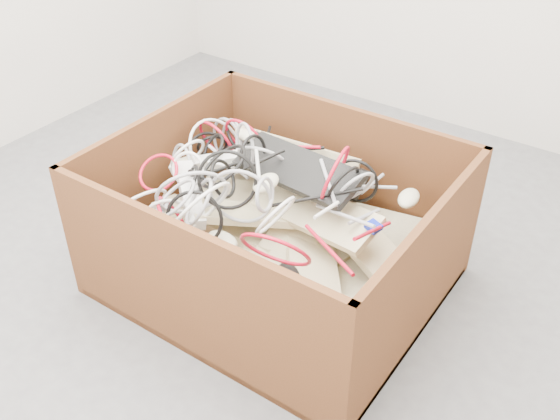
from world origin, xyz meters
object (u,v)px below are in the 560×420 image
Objects in this scene: power_strip_left at (206,162)px; cardboard_box at (273,248)px; power_strip_right at (190,194)px; vga_plug at (373,227)px.

cardboard_box is at bearing -34.50° from power_strip_left.
power_strip_left is at bearing 156.56° from power_strip_right.
power_strip_left is 0.90× the size of power_strip_right.
vga_plug is at bearing -25.88° from power_strip_left.
vga_plug is at bearing 7.34° from cardboard_box.
cardboard_box is at bearing 69.63° from power_strip_right.
power_strip_left is at bearing 170.31° from cardboard_box.
vga_plug is at bearing 57.55° from power_strip_right.
power_strip_right is (-0.25, -0.14, 0.21)m from cardboard_box.
vga_plug is (0.35, 0.05, 0.22)m from cardboard_box.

